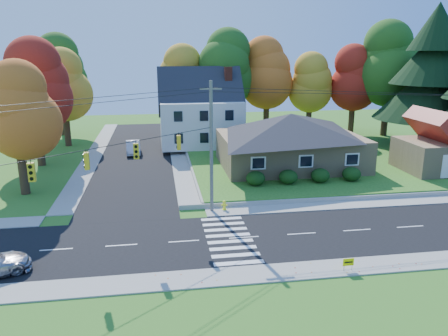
# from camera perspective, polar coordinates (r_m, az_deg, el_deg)

# --- Properties ---
(ground) EXTENTS (120.00, 120.00, 0.00)m
(ground) POSITION_cam_1_polar(r_m,az_deg,el_deg) (29.50, 2.62, -9.08)
(ground) COLOR #3D7923
(road_main) EXTENTS (90.00, 8.00, 0.02)m
(road_main) POSITION_cam_1_polar(r_m,az_deg,el_deg) (29.50, 2.62, -9.06)
(road_main) COLOR black
(road_main) RESTS_ON ground
(road_cross) EXTENTS (8.00, 44.00, 0.02)m
(road_cross) POSITION_cam_1_polar(r_m,az_deg,el_deg) (53.79, -11.31, 1.87)
(road_cross) COLOR black
(road_cross) RESTS_ON ground
(sidewalk_north) EXTENTS (90.00, 2.00, 0.08)m
(sidewalk_north) POSITION_cam_1_polar(r_m,az_deg,el_deg) (34.03, 0.96, -5.61)
(sidewalk_north) COLOR #9C9A90
(sidewalk_north) RESTS_ON ground
(sidewalk_south) EXTENTS (90.00, 2.00, 0.08)m
(sidewalk_south) POSITION_cam_1_polar(r_m,az_deg,el_deg) (25.12, 4.92, -13.60)
(sidewalk_south) COLOR #9C9A90
(sidewalk_south) RESTS_ON ground
(lawn) EXTENTS (30.00, 30.00, 0.50)m
(lawn) POSITION_cam_1_polar(r_m,az_deg,el_deg) (52.18, 12.14, 1.68)
(lawn) COLOR #3D7923
(lawn) RESTS_ON ground
(ranch_house) EXTENTS (14.60, 10.60, 5.40)m
(ranch_house) POSITION_cam_1_polar(r_m,az_deg,el_deg) (45.30, 8.64, 3.74)
(ranch_house) COLOR tan
(ranch_house) RESTS_ON lawn
(colonial_house) EXTENTS (10.40, 8.40, 9.60)m
(colonial_house) POSITION_cam_1_polar(r_m,az_deg,el_deg) (55.14, -3.05, 7.30)
(colonial_house) COLOR silver
(colonial_house) RESTS_ON lawn
(garage) EXTENTS (7.30, 6.30, 4.60)m
(garage) POSITION_cam_1_polar(r_m,az_deg,el_deg) (48.04, 26.27, 2.47)
(garage) COLOR tan
(garage) RESTS_ON lawn
(hedge_row) EXTENTS (10.70, 1.70, 1.27)m
(hedge_row) POSITION_cam_1_polar(r_m,az_deg,el_deg) (39.93, 10.46, -1.04)
(hedge_row) COLOR #163A10
(hedge_row) RESTS_ON lawn
(traffic_infrastructure) EXTENTS (38.10, 10.66, 10.00)m
(traffic_infrastructure) POSITION_cam_1_polar(r_m,az_deg,el_deg) (29.05, 1.93, 1.30)
(traffic_infrastructure) COLOR #666059
(traffic_infrastructure) RESTS_ON ground
(tree_lot_0) EXTENTS (6.72, 6.72, 12.51)m
(tree_lot_0) POSITION_cam_1_polar(r_m,az_deg,el_deg) (60.57, -5.65, 11.49)
(tree_lot_0) COLOR #3F2A19
(tree_lot_0) RESTS_ON lawn
(tree_lot_1) EXTENTS (7.84, 7.84, 14.60)m
(tree_lot_1) POSITION_cam_1_polar(r_m,az_deg,el_deg) (60.15, 0.24, 12.79)
(tree_lot_1) COLOR #3F2A19
(tree_lot_1) RESTS_ON lawn
(tree_lot_2) EXTENTS (7.28, 7.28, 13.56)m
(tree_lot_2) POSITION_cam_1_polar(r_m,az_deg,el_deg) (62.37, 5.67, 12.20)
(tree_lot_2) COLOR #3F2A19
(tree_lot_2) RESTS_ON lawn
(tree_lot_3) EXTENTS (6.16, 6.16, 11.47)m
(tree_lot_3) POSITION_cam_1_polar(r_m,az_deg,el_deg) (63.26, 11.23, 10.84)
(tree_lot_3) COLOR #3F2A19
(tree_lot_3) RESTS_ON lawn
(tree_lot_4) EXTENTS (6.72, 6.72, 12.51)m
(tree_lot_4) POSITION_cam_1_polar(r_m,az_deg,el_deg) (64.59, 16.68, 11.17)
(tree_lot_4) COLOR #3F2A19
(tree_lot_4) RESTS_ON lawn
(tree_lot_5) EXTENTS (8.40, 8.40, 15.64)m
(tree_lot_5) POSITION_cam_1_polar(r_m,az_deg,el_deg) (64.55, 20.87, 12.57)
(tree_lot_5) COLOR #3F2A19
(tree_lot_5) RESTS_ON lawn
(conifer_east_a) EXTENTS (12.80, 12.80, 16.96)m
(conifer_east_a) POSITION_cam_1_polar(r_m,az_deg,el_deg) (58.28, 25.53, 11.05)
(conifer_east_a) COLOR #3F2A19
(conifer_east_a) RESTS_ON lawn
(tree_west_0) EXTENTS (6.16, 6.16, 11.47)m
(tree_west_0) POSITION_cam_1_polar(r_m,az_deg,el_deg) (40.37, -25.56, 6.65)
(tree_west_0) COLOR #3F2A19
(tree_west_0) RESTS_ON ground
(tree_west_1) EXTENTS (7.28, 7.28, 13.56)m
(tree_west_1) POSITION_cam_1_polar(r_m,az_deg,el_deg) (50.10, -23.67, 9.74)
(tree_west_1) COLOR #3F2A19
(tree_west_1) RESTS_ON ground
(tree_west_2) EXTENTS (6.72, 6.72, 12.51)m
(tree_west_2) POSITION_cam_1_polar(r_m,az_deg,el_deg) (59.65, -20.29, 10.11)
(tree_west_2) COLOR #3F2A19
(tree_west_2) RESTS_ON ground
(tree_west_3) EXTENTS (7.84, 7.84, 14.60)m
(tree_west_3) POSITION_cam_1_polar(r_m,az_deg,el_deg) (67.80, -20.78, 11.67)
(tree_west_3) COLOR #3F2A19
(tree_west_3) RESTS_ON ground
(white_car) EXTENTS (1.89, 4.71, 1.52)m
(white_car) POSITION_cam_1_polar(r_m,az_deg,el_deg) (53.67, -11.78, 2.66)
(white_car) COLOR silver
(white_car) RESTS_ON road_cross
(fire_hydrant) EXTENTS (0.47, 0.36, 0.82)m
(fire_hydrant) POSITION_cam_1_polar(r_m,az_deg,el_deg) (34.05, 0.04, -4.95)
(fire_hydrant) COLOR #FFFD22
(fire_hydrant) RESTS_ON ground
(yard_sign) EXTENTS (0.65, 0.05, 0.82)m
(yard_sign) POSITION_cam_1_polar(r_m,az_deg,el_deg) (26.00, 15.94, -11.77)
(yard_sign) COLOR black
(yard_sign) RESTS_ON ground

